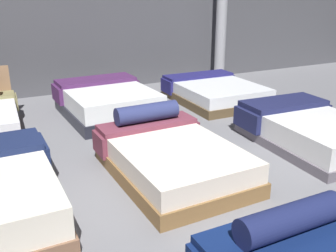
# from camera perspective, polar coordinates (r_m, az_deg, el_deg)

# --- Properties ---
(ground_plane) EXTENTS (18.00, 18.00, 0.02)m
(ground_plane) POSITION_cam_1_polar(r_m,az_deg,el_deg) (4.81, 3.09, -9.43)
(ground_plane) COLOR slate
(showroom_back_wall) EXTENTS (18.00, 0.06, 3.50)m
(showroom_back_wall) POSITION_cam_1_polar(r_m,az_deg,el_deg) (9.26, -13.89, 15.60)
(showroom_back_wall) COLOR #47474C
(showroom_back_wall) RESTS_ON ground_plane
(bed_4) EXTENTS (1.54, 2.14, 0.78)m
(bed_4) POSITION_cam_1_polar(r_m,az_deg,el_deg) (5.05, 0.43, -4.63)
(bed_4) COLOR brown
(bed_4) RESTS_ON ground_plane
(bed_5) EXTENTS (1.59, 2.19, 0.56)m
(bed_5) POSITION_cam_1_polar(r_m,az_deg,el_deg) (6.39, 20.36, -0.56)
(bed_5) COLOR #59525C
(bed_5) RESTS_ON ground_plane
(bed_7) EXTENTS (1.71, 2.09, 0.61)m
(bed_7) POSITION_cam_1_polar(r_m,az_deg,el_deg) (7.50, -9.05, 3.61)
(bed_7) COLOR black
(bed_7) RESTS_ON ground_plane
(bed_8) EXTENTS (1.71, 2.12, 0.47)m
(bed_8) POSITION_cam_1_polar(r_m,az_deg,el_deg) (8.46, 6.98, 5.08)
(bed_8) COLOR #4F3E27
(bed_8) RESTS_ON ground_plane
(support_pillar) EXTENTS (0.28, 0.28, 3.50)m
(support_pillar) POSITION_cam_1_polar(r_m,az_deg,el_deg) (10.26, 8.01, 16.32)
(support_pillar) COLOR #99999E
(support_pillar) RESTS_ON ground_plane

